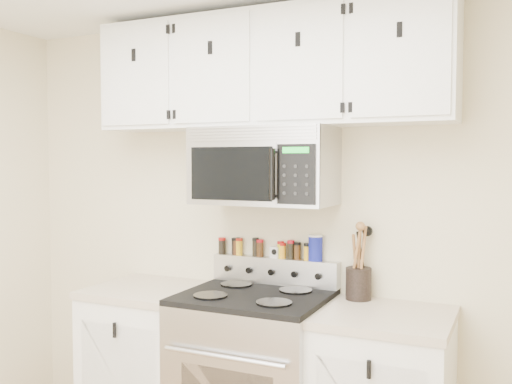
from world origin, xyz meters
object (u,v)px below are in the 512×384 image
range (254,379)px  salt_canister (315,248)px  utensil_crock (359,281)px  microwave (264,166)px

range → salt_canister: salt_canister is taller
utensil_crock → microwave: bearing=-168.2°
utensil_crock → salt_canister: size_ratio=2.72×
utensil_crock → salt_canister: utensil_crock is taller
range → salt_canister: bearing=49.0°
utensil_crock → salt_canister: bearing=169.0°
salt_canister → range: bearing=-131.0°
utensil_crock → range: bearing=-155.3°
utensil_crock → salt_canister: 0.30m
range → microwave: (0.00, 0.13, 1.14)m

